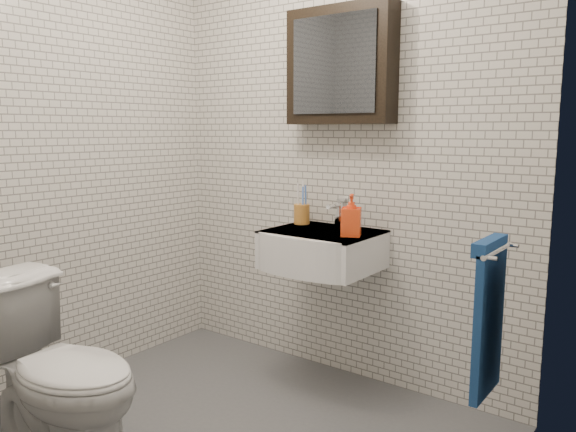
{
  "coord_description": "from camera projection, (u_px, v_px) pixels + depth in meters",
  "views": [
    {
      "loc": [
        1.63,
        -1.64,
        1.37
      ],
      "look_at": [
        0.07,
        0.45,
        0.97
      ],
      "focal_mm": 35.0,
      "sensor_mm": 36.0,
      "label": 1
    }
  ],
  "objects": [
    {
      "name": "room_shell",
      "position": [
        208.0,
        106.0,
        2.25
      ],
      "size": [
        2.22,
        2.02,
        2.51
      ],
      "color": "silver",
      "rests_on": "ground"
    },
    {
      "name": "washbasin",
      "position": [
        318.0,
        250.0,
        2.9
      ],
      "size": [
        0.55,
        0.5,
        0.2
      ],
      "color": "white",
      "rests_on": "room_shell"
    },
    {
      "name": "faucet",
      "position": [
        339.0,
        214.0,
        3.04
      ],
      "size": [
        0.06,
        0.2,
        0.15
      ],
      "color": "silver",
      "rests_on": "washbasin"
    },
    {
      "name": "mirror_cabinet",
      "position": [
        340.0,
        66.0,
        2.91
      ],
      "size": [
        0.6,
        0.15,
        0.6
      ],
      "color": "black",
      "rests_on": "room_shell"
    },
    {
      "name": "towel_rail",
      "position": [
        489.0,
        311.0,
        2.02
      ],
      "size": [
        0.09,
        0.3,
        0.58
      ],
      "color": "silver",
      "rests_on": "room_shell"
    },
    {
      "name": "toothbrush_cup",
      "position": [
        302.0,
        213.0,
        3.13
      ],
      "size": [
        0.11,
        0.11,
        0.24
      ],
      "rotation": [
        0.0,
        0.0,
        0.21
      ],
      "color": "#B8782E",
      "rests_on": "washbasin"
    },
    {
      "name": "soap_bottle",
      "position": [
        351.0,
        215.0,
        2.76
      ],
      "size": [
        0.13,
        0.13,
        0.21
      ],
      "primitive_type": "imported",
      "rotation": [
        0.0,
        0.0,
        0.44
      ],
      "color": "orange",
      "rests_on": "washbasin"
    },
    {
      "name": "toilet",
      "position": [
        58.0,
        374.0,
        2.27
      ],
      "size": [
        0.81,
        0.53,
        0.78
      ],
      "primitive_type": "imported",
      "rotation": [
        0.0,
        0.0,
        1.7
      ],
      "color": "white",
      "rests_on": "ground"
    }
  ]
}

